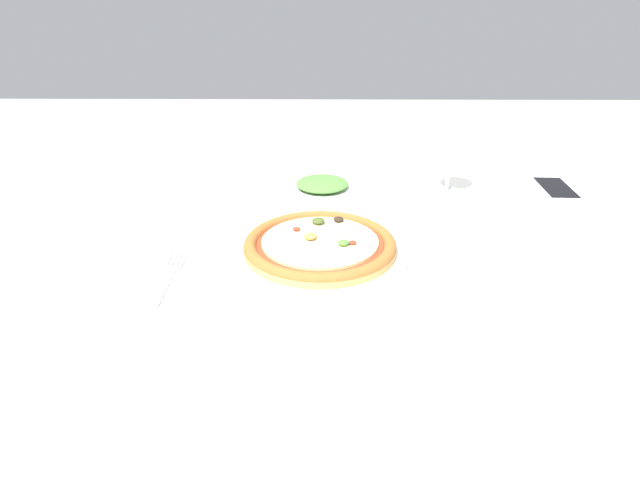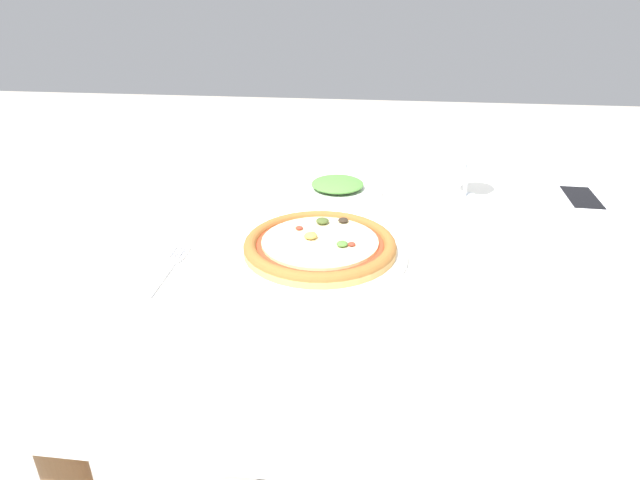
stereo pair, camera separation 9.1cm
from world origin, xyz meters
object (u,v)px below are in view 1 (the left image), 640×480
fork (168,277)px  cell_phone (555,189)px  dining_table (412,293)px  pizza_plate (320,247)px  wine_glass_far_left (451,144)px  side_plate (322,187)px

fork → cell_phone: size_ratio=1.15×
fork → dining_table: bearing=15.1°
pizza_plate → cell_phone: bearing=31.0°
dining_table → fork: fork is taller
wine_glass_far_left → pizza_plate: bearing=-132.3°
dining_table → wine_glass_far_left: wine_glass_far_left is taller
dining_table → wine_glass_far_left: bearing=68.6°
cell_phone → pizza_plate: bearing=-149.0°
fork → side_plate: side_plate is taller
fork → wine_glass_far_left: size_ratio=1.10×
fork → cell_phone: cell_phone is taller
wine_glass_far_left → dining_table: bearing=-111.4°
pizza_plate → fork: 0.26m
fork → cell_phone: bearing=27.4°
fork → wine_glass_far_left: bearing=36.7°
pizza_plate → side_plate: 0.31m
wine_glass_far_left → side_plate: wine_glass_far_left is taller
dining_table → cell_phone: size_ratio=7.96×
cell_phone → wine_glass_far_left: bearing=-177.8°
pizza_plate → wine_glass_far_left: size_ratio=1.95×
fork → pizza_plate: bearing=18.6°
pizza_plate → fork: size_ratio=1.78×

